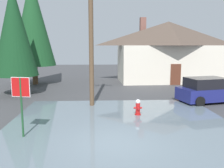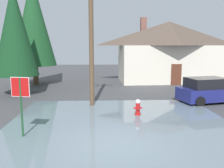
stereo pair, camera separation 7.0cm
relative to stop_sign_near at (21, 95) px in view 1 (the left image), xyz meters
name	(u,v)px [view 1 (the left image)]	position (x,y,z in m)	size (l,w,h in m)	color
ground_plane	(116,145)	(3.71, -0.80, -1.84)	(80.00, 80.00, 0.10)	#424244
flood_puddle	(120,123)	(4.06, 1.71, -1.76)	(10.62, 9.57, 0.06)	slate
lane_stop_bar	(131,156)	(4.17, -1.83, -1.79)	(3.10, 0.30, 0.01)	silver
stop_sign_near	(21,95)	(0.00, 0.00, 0.00)	(0.77, 0.19, 2.49)	#1E4C28
fire_hydrant	(138,108)	(5.12, 2.98, -1.35)	(0.45, 0.39, 0.90)	red
utility_pole	(91,31)	(2.60, 5.24, 2.78)	(1.60, 0.28, 8.79)	brown
house	(168,51)	(10.14, 15.87, 1.41)	(10.96, 6.12, 6.64)	silver
parked_car	(208,90)	(10.25, 5.98, -1.01)	(4.40, 2.82, 1.64)	navy
pine_tree_tall_left	(33,21)	(-3.20, 14.32, 4.18)	(4.06, 4.06, 10.16)	#4C3823
pine_tree_mid_left	(14,30)	(-3.21, 9.13, 3.03)	(3.28, 3.28, 8.19)	#4C3823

